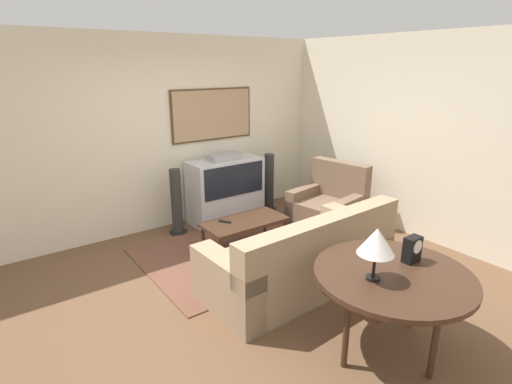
# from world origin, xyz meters

# --- Properties ---
(ground_plane) EXTENTS (12.00, 12.00, 0.00)m
(ground_plane) POSITION_xyz_m (0.00, 0.00, 0.00)
(ground_plane) COLOR brown
(wall_back) EXTENTS (12.00, 0.10, 2.70)m
(wall_back) POSITION_xyz_m (0.02, 2.13, 1.35)
(wall_back) COLOR beige
(wall_back) RESTS_ON ground_plane
(wall_right) EXTENTS (0.06, 12.00, 2.70)m
(wall_right) POSITION_xyz_m (2.63, 0.00, 1.35)
(wall_right) COLOR beige
(wall_right) RESTS_ON ground_plane
(area_rug) EXTENTS (2.55, 1.82, 0.01)m
(area_rug) POSITION_xyz_m (0.42, 0.74, 0.01)
(area_rug) COLOR brown
(area_rug) RESTS_ON ground_plane
(tv) EXTENTS (1.11, 0.52, 1.05)m
(tv) POSITION_xyz_m (0.78, 1.76, 0.49)
(tv) COLOR silver
(tv) RESTS_ON ground_plane
(couch) EXTENTS (2.16, 1.00, 0.87)m
(couch) POSITION_xyz_m (0.43, -0.34, 0.31)
(couch) COLOR #9E8466
(couch) RESTS_ON ground_plane
(armchair) EXTENTS (0.96, 1.05, 0.94)m
(armchair) POSITION_xyz_m (1.88, 0.67, 0.30)
(armchair) COLOR brown
(armchair) RESTS_ON ground_plane
(coffee_table) EXTENTS (1.09, 0.53, 0.39)m
(coffee_table) POSITION_xyz_m (0.45, 0.78, 0.35)
(coffee_table) COLOR #3D2619
(coffee_table) RESTS_ON ground_plane
(console_table) EXTENTS (1.26, 1.26, 0.72)m
(console_table) POSITION_xyz_m (0.30, -1.53, 0.66)
(console_table) COLOR #3D2619
(console_table) RESTS_ON ground_plane
(table_lamp) EXTENTS (0.28, 0.28, 0.42)m
(table_lamp) POSITION_xyz_m (0.09, -1.49, 1.04)
(table_lamp) COLOR black
(table_lamp) RESTS_ON console_table
(mantel_clock) EXTENTS (0.15, 0.10, 0.22)m
(mantel_clock) POSITION_xyz_m (0.58, -1.49, 0.83)
(mantel_clock) COLOR black
(mantel_clock) RESTS_ON console_table
(remote) EXTENTS (0.12, 0.16, 0.02)m
(remote) POSITION_xyz_m (0.21, 0.88, 0.40)
(remote) COLOR black
(remote) RESTS_ON coffee_table
(speaker_tower_left) EXTENTS (0.26, 0.26, 0.94)m
(speaker_tower_left) POSITION_xyz_m (-0.04, 1.74, 0.44)
(speaker_tower_left) COLOR black
(speaker_tower_left) RESTS_ON ground_plane
(speaker_tower_right) EXTENTS (0.26, 0.26, 0.94)m
(speaker_tower_right) POSITION_xyz_m (1.60, 1.74, 0.44)
(speaker_tower_right) COLOR black
(speaker_tower_right) RESTS_ON ground_plane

